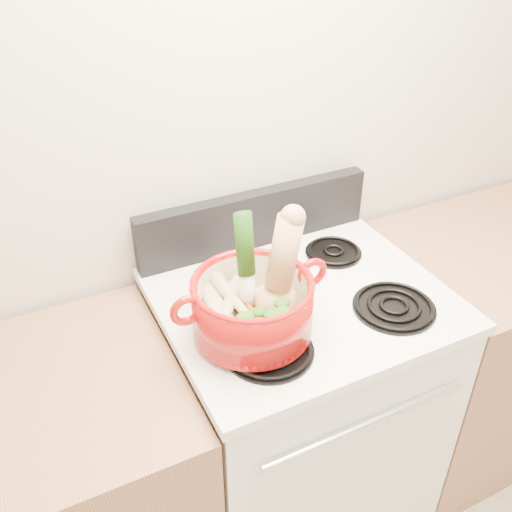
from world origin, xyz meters
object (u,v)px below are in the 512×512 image
stove_body (296,414)px  leek (247,266)px  squash (277,271)px  dutch_oven (252,307)px

stove_body → leek: leek is taller
stove_body → squash: squash is taller
dutch_oven → stove_body: bearing=23.0°
dutch_oven → leek: bearing=87.9°
squash → stove_body: bearing=18.0°
dutch_oven → squash: 0.11m
stove_body → squash: bearing=-145.5°
stove_body → dutch_oven: bearing=-156.8°
stove_body → leek: size_ratio=3.14×
stove_body → squash: size_ratio=3.28×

